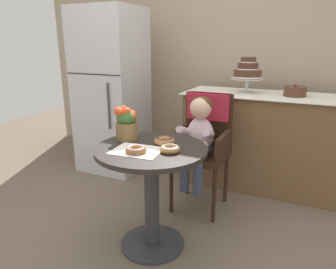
# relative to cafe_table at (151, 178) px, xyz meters

# --- Properties ---
(ground_plane) EXTENTS (8.00, 8.00, 0.00)m
(ground_plane) POSITION_rel_cafe_table_xyz_m (0.00, 0.00, -0.51)
(ground_plane) COLOR #6B5B4C
(back_wall) EXTENTS (4.80, 0.10, 2.70)m
(back_wall) POSITION_rel_cafe_table_xyz_m (0.00, 1.85, 0.84)
(back_wall) COLOR tan
(back_wall) RESTS_ON ground
(cafe_table) EXTENTS (0.72, 0.72, 0.72)m
(cafe_table) POSITION_rel_cafe_table_xyz_m (0.00, 0.00, 0.00)
(cafe_table) COLOR #282321
(cafe_table) RESTS_ON ground
(wicker_chair) EXTENTS (0.42, 0.45, 0.95)m
(wicker_chair) POSITION_rel_cafe_table_xyz_m (0.12, 0.73, 0.13)
(wicker_chair) COLOR #332114
(wicker_chair) RESTS_ON ground
(seated_child) EXTENTS (0.27, 0.32, 0.73)m
(seated_child) POSITION_rel_cafe_table_xyz_m (0.12, 0.58, 0.17)
(seated_child) COLOR silver
(seated_child) RESTS_ON ground
(paper_napkin) EXTENTS (0.32, 0.25, 0.00)m
(paper_napkin) POSITION_rel_cafe_table_xyz_m (-0.04, -0.10, 0.21)
(paper_napkin) COLOR white
(paper_napkin) RESTS_ON cafe_table
(donut_front) EXTENTS (0.13, 0.13, 0.05)m
(donut_front) POSITION_rel_cafe_table_xyz_m (0.05, 0.09, 0.24)
(donut_front) COLOR #AD7542
(donut_front) RESTS_ON cafe_table
(donut_mid) EXTENTS (0.12, 0.12, 0.04)m
(donut_mid) POSITION_rel_cafe_table_xyz_m (0.14, -0.03, 0.23)
(donut_mid) COLOR #AD7542
(donut_mid) RESTS_ON cafe_table
(donut_side) EXTENTS (0.13, 0.13, 0.04)m
(donut_side) POSITION_rel_cafe_table_xyz_m (-0.03, -0.13, 0.23)
(donut_side) COLOR #936033
(donut_side) RESTS_ON cafe_table
(flower_vase) EXTENTS (0.16, 0.15, 0.23)m
(flower_vase) POSITION_rel_cafe_table_xyz_m (-0.23, 0.09, 0.33)
(flower_vase) COLOR brown
(flower_vase) RESTS_ON cafe_table
(display_counter) EXTENTS (1.56, 0.62, 0.90)m
(display_counter) POSITION_rel_cafe_table_xyz_m (0.55, 1.30, -0.05)
(display_counter) COLOR brown
(display_counter) RESTS_ON ground
(tiered_cake_stand) EXTENTS (0.30, 0.30, 0.33)m
(tiered_cake_stand) POSITION_rel_cafe_table_xyz_m (0.33, 1.30, 0.59)
(tiered_cake_stand) COLOR silver
(tiered_cake_stand) RESTS_ON display_counter
(round_layer_cake) EXTENTS (0.19, 0.19, 0.11)m
(round_layer_cake) POSITION_rel_cafe_table_xyz_m (0.75, 1.30, 0.43)
(round_layer_cake) COLOR #4C2D1E
(round_layer_cake) RESTS_ON display_counter
(refrigerator) EXTENTS (0.64, 0.63, 1.70)m
(refrigerator) POSITION_rel_cafe_table_xyz_m (-1.05, 1.10, 0.34)
(refrigerator) COLOR silver
(refrigerator) RESTS_ON ground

